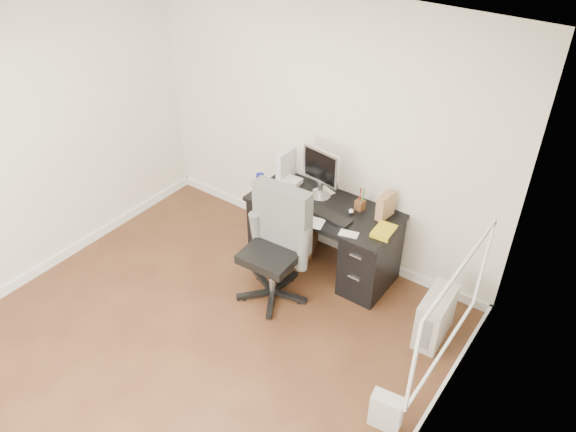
% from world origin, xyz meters
% --- Properties ---
extents(ground, '(4.00, 4.00, 0.00)m').
position_xyz_m(ground, '(0.00, 0.00, 0.00)').
color(ground, '#412315').
rests_on(ground, ground).
extents(room_shell, '(4.02, 4.02, 2.71)m').
position_xyz_m(room_shell, '(0.03, 0.03, 1.66)').
color(room_shell, white).
rests_on(room_shell, ground).
extents(desk, '(1.50, 0.70, 0.75)m').
position_xyz_m(desk, '(0.30, 1.65, 0.40)').
color(desk, black).
rests_on(desk, ground).
extents(loose_papers, '(1.10, 0.60, 0.00)m').
position_xyz_m(loose_papers, '(0.10, 1.60, 0.75)').
color(loose_papers, white).
rests_on(loose_papers, desk).
extents(lcd_monitor, '(0.47, 0.31, 0.55)m').
position_xyz_m(lcd_monitor, '(0.18, 1.76, 1.02)').
color(lcd_monitor, silver).
rests_on(lcd_monitor, desk).
extents(keyboard, '(0.43, 0.18, 0.02)m').
position_xyz_m(keyboard, '(0.46, 1.52, 0.76)').
color(keyboard, black).
rests_on(keyboard, desk).
extents(computer_mouse, '(0.08, 0.08, 0.06)m').
position_xyz_m(computer_mouse, '(0.58, 1.68, 0.78)').
color(computer_mouse, silver).
rests_on(computer_mouse, desk).
extents(travel_mug, '(0.09, 0.09, 0.18)m').
position_xyz_m(travel_mug, '(-0.39, 1.52, 0.84)').
color(travel_mug, '#161F9B').
rests_on(travel_mug, desk).
extents(white_binder, '(0.13, 0.28, 0.32)m').
position_xyz_m(white_binder, '(-0.31, 1.85, 0.91)').
color(white_binder, silver).
rests_on(white_binder, desk).
extents(magazine_file, '(0.13, 0.22, 0.25)m').
position_xyz_m(magazine_file, '(0.86, 1.83, 0.87)').
color(magazine_file, '#946A48').
rests_on(magazine_file, desk).
extents(pen_cup, '(0.11, 0.11, 0.24)m').
position_xyz_m(pen_cup, '(0.61, 1.80, 0.87)').
color(pen_cup, brown).
rests_on(pen_cup, desk).
extents(yellow_book, '(0.21, 0.26, 0.04)m').
position_xyz_m(yellow_book, '(0.99, 1.60, 0.77)').
color(yellow_book, gold).
rests_on(yellow_book, desk).
extents(paper_remote, '(0.29, 0.25, 0.02)m').
position_xyz_m(paper_remote, '(0.34, 1.35, 0.76)').
color(paper_remote, white).
rests_on(paper_remote, desk).
extents(office_chair, '(0.69, 0.69, 1.16)m').
position_xyz_m(office_chair, '(0.16, 0.98, 0.58)').
color(office_chair, '#575A57').
rests_on(office_chair, ground).
extents(pc_tower, '(0.24, 0.50, 0.49)m').
position_xyz_m(pc_tower, '(1.66, 1.39, 0.24)').
color(pc_tower, '#A7A196').
rests_on(pc_tower, ground).
extents(shopping_bag, '(0.26, 0.21, 0.33)m').
position_xyz_m(shopping_bag, '(1.74, 0.33, 0.16)').
color(shopping_bag, silver).
rests_on(shopping_bag, ground).
extents(wicker_basket, '(0.49, 0.49, 0.38)m').
position_xyz_m(wicker_basket, '(-0.08, 1.76, 0.19)').
color(wicker_basket, '#4E3017').
rests_on(wicker_basket, ground).
extents(desk_printer, '(0.38, 0.34, 0.19)m').
position_xyz_m(desk_printer, '(0.74, 1.66, 0.09)').
color(desk_printer, slate).
rests_on(desk_printer, ground).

